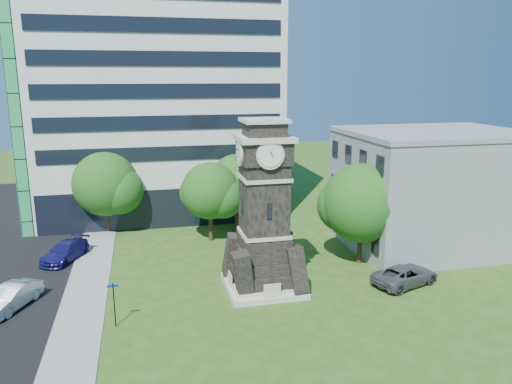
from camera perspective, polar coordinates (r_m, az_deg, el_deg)
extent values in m
plane|color=#295117|center=(34.55, -3.27, -12.66)|extent=(160.00, 160.00, 0.00)
cube|color=gray|center=(38.94, -18.73, -10.24)|extent=(3.00, 70.00, 0.06)
cube|color=beige|center=(36.80, 0.87, -10.61)|extent=(5.40, 5.40, 0.40)
cube|color=beige|center=(36.66, 0.87, -10.11)|extent=(4.80, 4.80, 0.30)
cube|color=black|center=(34.58, 0.91, 0.06)|extent=(3.00, 3.00, 6.40)
cube|color=beige|center=(35.38, 0.89, -4.67)|extent=(3.25, 3.25, 0.25)
cube|color=beige|center=(34.37, 0.91, 1.69)|extent=(3.25, 3.25, 0.25)
cube|color=black|center=(33.40, 1.53, -2.18)|extent=(0.35, 0.08, 1.10)
cube|color=black|center=(34.05, 0.92, 4.66)|extent=(3.30, 3.30, 1.60)
cube|color=beige|center=(33.93, 0.93, 6.16)|extent=(3.70, 3.70, 0.35)
cylinder|color=white|center=(32.36, 1.69, 4.20)|extent=(1.56, 0.06, 1.56)
cylinder|color=white|center=(33.67, -2.01, 4.55)|extent=(0.06, 1.56, 1.56)
cube|color=black|center=(33.86, 0.93, 7.17)|extent=(2.60, 2.60, 0.90)
cube|color=beige|center=(33.81, 0.94, 8.18)|extent=(3.00, 3.00, 0.25)
cube|color=white|center=(56.72, -11.16, 11.87)|extent=(25.00, 15.00, 28.00)
cube|color=black|center=(51.21, -10.25, -1.80)|extent=(24.50, 0.80, 4.00)
cube|color=gray|center=(47.22, 19.47, 0.13)|extent=(15.00, 12.00, 10.00)
cube|color=gray|center=(46.40, 19.96, 6.39)|extent=(15.20, 12.20, 0.40)
imported|color=#B6BABF|center=(37.31, -26.16, -10.73)|extent=(3.46, 4.99, 1.56)
imported|color=navy|center=(44.77, -21.01, -6.36)|extent=(4.07, 5.55, 1.49)
imported|color=#535459|center=(38.73, 16.70, -9.09)|extent=(5.80, 4.03, 1.47)
cube|color=black|center=(35.16, 1.35, -11.50)|extent=(0.06, 0.47, 0.74)
cube|color=black|center=(35.61, 4.20, -11.20)|extent=(0.06, 0.47, 0.74)
cube|color=black|center=(35.33, 2.79, -11.19)|extent=(1.90, 0.51, 0.04)
cube|color=black|center=(35.42, 2.69, -10.61)|extent=(1.90, 0.04, 0.42)
cylinder|color=black|center=(32.29, -15.89, -12.32)|extent=(0.07, 0.07, 2.84)
cube|color=navy|center=(31.78, -16.03, -10.29)|extent=(0.68, 0.05, 0.17)
cylinder|color=#332114|center=(51.12, -16.57, -2.86)|extent=(0.37, 0.37, 2.81)
sphere|color=#275418|center=(50.31, -16.83, 0.90)|extent=(6.28, 6.28, 6.28)
sphere|color=#275418|center=(49.74, -15.39, 0.21)|extent=(4.71, 4.71, 4.71)
sphere|color=#275418|center=(51.23, -17.98, 0.68)|extent=(4.39, 4.39, 4.39)
cylinder|color=#332114|center=(46.70, -5.17, -3.89)|extent=(0.40, 0.40, 2.76)
sphere|color=#1F5519|center=(45.83, -5.26, 0.15)|extent=(5.26, 5.26, 5.26)
sphere|color=#1F5519|center=(45.60, -3.84, -0.59)|extent=(3.95, 3.95, 3.95)
sphere|color=#1F5519|center=(46.42, -6.49, -0.10)|extent=(3.68, 3.68, 3.68)
cylinder|color=#332114|center=(49.36, -2.19, -2.83)|extent=(0.40, 0.40, 2.89)
sphere|color=#2A621D|center=(48.51, -2.23, 1.18)|extent=(5.37, 5.37, 5.37)
sphere|color=#2A621D|center=(48.32, -0.85, 0.46)|extent=(4.03, 4.03, 4.03)
sphere|color=#2A621D|center=(49.06, -3.45, 0.92)|extent=(3.76, 3.76, 3.76)
cylinder|color=#332114|center=(41.85, 11.76, -6.03)|extent=(0.39, 0.39, 2.96)
sphere|color=#2A6A1F|center=(40.82, 12.00, -1.23)|extent=(6.41, 6.41, 6.41)
sphere|color=#2A6A1F|center=(40.97, 13.96, -2.12)|extent=(4.81, 4.81, 4.81)
sphere|color=#2A6A1F|center=(41.16, 10.09, -1.50)|extent=(4.49, 4.49, 4.49)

